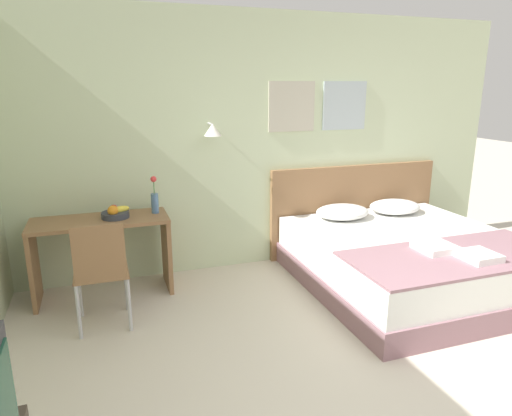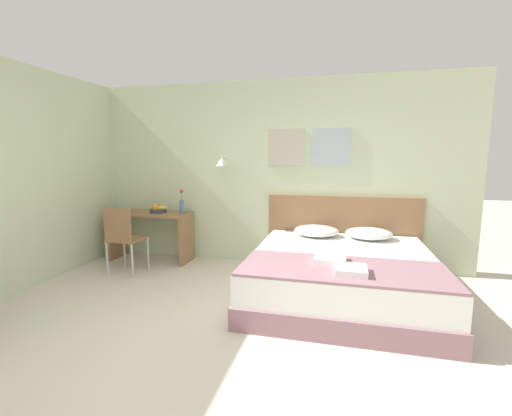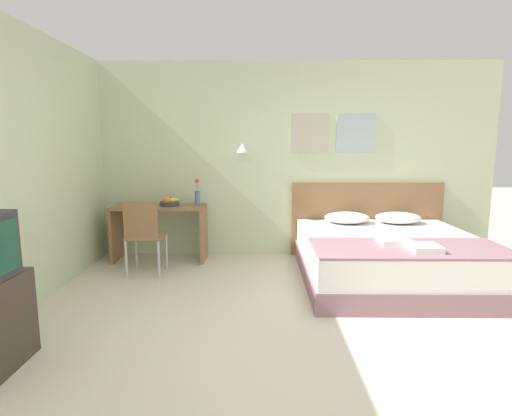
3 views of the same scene
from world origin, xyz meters
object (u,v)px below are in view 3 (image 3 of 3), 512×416
Objects in this scene: pillow_right at (398,218)px; desk at (160,222)px; bed at (389,258)px; flower_vase at (197,195)px; desk_chair at (144,231)px; folded_towel_mid_bed at (424,248)px; pillow_left at (347,218)px; headboard at (366,219)px; folded_towel_near_foot at (394,241)px; throw_blanket at (410,248)px; fruit_bowl at (169,202)px.

desk is at bearing 179.48° from pillow_right.
bed is 0.89m from pillow_right.
flower_vase is (-2.65, 0.07, 0.29)m from pillow_right.
folded_towel_mid_bed is at bearing -16.30° from desk_chair.
flower_vase is at bearing 177.95° from pillow_left.
folded_towel_mid_bed is (-0.26, -1.50, -0.02)m from pillow_right.
headboard is 0.46m from pillow_left.
flower_vase is at bearing 178.47° from pillow_right.
folded_towel_near_foot is 2.78m from desk_chair.
folded_towel_mid_bed reaches higher than throw_blanket.
pillow_left is at bearing 105.40° from folded_towel_mid_bed.
pillow_right is at bearing 0.00° from pillow_left.
fruit_bowl is (-2.57, 1.23, 0.22)m from folded_towel_near_foot.
throw_blanket is at bearing -51.27° from folded_towel_near_foot.
desk_chair reaches higher than desk.
headboard is 2.29× the size of desk_chair.
folded_towel_mid_bed is 3.28m from desk.
pillow_left is 1.23m from folded_towel_near_foot.
bed is 2.27× the size of desk_chair.
throw_blanket is (0.00, -0.60, 0.27)m from bed.
folded_towel_near_foot is 0.35m from folded_towel_mid_bed.
desk is at bearing 155.49° from folded_towel_near_foot.
headboard reaches higher than throw_blanket.
throw_blanket is (0.00, -1.66, 0.01)m from headboard.
headboard is 1.52m from folded_towel_near_foot.
pillow_right is 0.65× the size of desk_chair.
pillow_left is 0.31× the size of throw_blanket.
pillow_right is 2.13× the size of folded_towel_mid_bed.
headboard is at bearing 43.03° from pillow_left.
fruit_bowl is at bearing 163.94° from bed.
desk_chair is at bearing -103.60° from fruit_bowl.
flower_vase is (-2.20, 1.28, 0.30)m from folded_towel_near_foot.
bed is 7.46× the size of folded_towel_mid_bed.
folded_towel_near_foot is 0.33× the size of desk_chair.
folded_towel_mid_bed is at bearing -99.78° from pillow_right.
bed is 2.54m from flower_vase.
desk is (-2.90, 1.52, -0.05)m from folded_towel_mid_bed.
headboard is 7.54× the size of folded_towel_mid_bed.
pillow_right reaches higher than throw_blanket.
desk is (-2.71, 1.23, -0.05)m from folded_towel_near_foot.
desk_chair reaches higher than fruit_bowl.
pillow_right is 1.29m from folded_towel_near_foot.
throw_blanket is 6.29× the size of folded_towel_near_foot.
desk_chair reaches higher than folded_towel_mid_bed.
folded_towel_near_foot is at bearing 123.71° from folded_towel_mid_bed.
headboard is 1.09× the size of throw_blanket.
pillow_left is at bearing 180.00° from pillow_right.
bed is 1.70× the size of desk.
pillow_right is 1.66× the size of flower_vase.
pillow_left is 2.36m from fruit_bowl.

